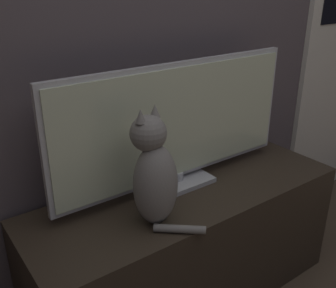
# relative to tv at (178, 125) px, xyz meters

# --- Properties ---
(tv_stand) EXTENTS (1.36, 0.47, 0.54)m
(tv_stand) POSITION_rel_tv_xyz_m (-0.01, -0.08, -0.53)
(tv_stand) COLOR #33281E
(tv_stand) RESTS_ON ground_plane
(tv) EXTENTS (1.11, 0.17, 0.52)m
(tv) POSITION_rel_tv_xyz_m (0.00, 0.00, 0.00)
(tv) COLOR #B7B7BC
(tv) RESTS_ON tv_stand
(cat) EXTENTS (0.20, 0.28, 0.43)m
(cat) POSITION_rel_tv_xyz_m (-0.24, -0.17, -0.08)
(cat) COLOR gray
(cat) RESTS_ON tv_stand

